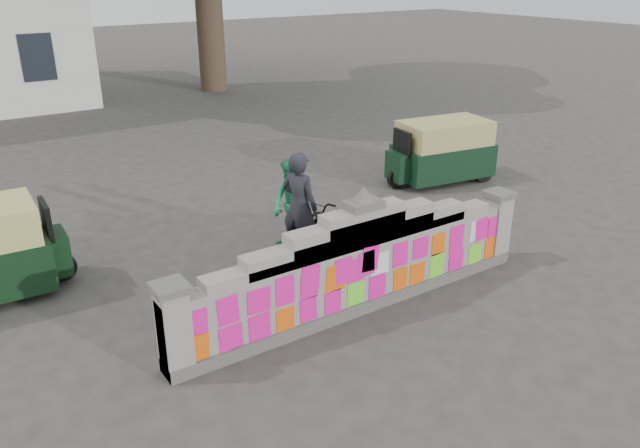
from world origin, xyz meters
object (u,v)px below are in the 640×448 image
object	(u,v)px
cyclist_bike	(300,240)
rickshaw_right	(441,150)
pedestrian	(293,207)
cyclist_rider	(300,220)

from	to	relation	value
cyclist_bike	rickshaw_right	world-z (taller)	rickshaw_right
pedestrian	cyclist_rider	bearing A→B (deg)	-31.46
cyclist_rider	pedestrian	distance (m)	0.77
cyclist_bike	cyclist_rider	xyz separation A→B (m)	(-0.00, 0.00, 0.39)
cyclist_bike	cyclist_rider	bearing A→B (deg)	67.66
pedestrian	rickshaw_right	world-z (taller)	pedestrian
cyclist_rider	rickshaw_right	size ratio (longest dim) A/B	0.68
cyclist_bike	cyclist_rider	distance (m)	0.39
pedestrian	cyclist_bike	bearing A→B (deg)	-31.46
cyclist_rider	pedestrian	xyz separation A→B (m)	(0.29, 0.70, -0.06)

